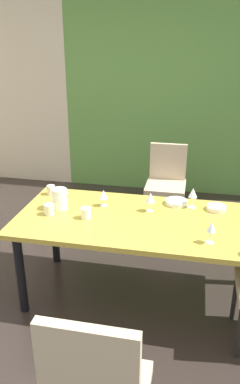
% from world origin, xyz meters
% --- Properties ---
extents(ground_plane, '(5.95, 5.32, 0.02)m').
position_xyz_m(ground_plane, '(0.00, 0.00, -0.01)').
color(ground_plane, '#2A221E').
extents(back_panel_interior, '(1.95, 0.10, 2.69)m').
position_xyz_m(back_panel_interior, '(-2.00, 2.61, 1.34)').
color(back_panel_interior, beige).
rests_on(back_panel_interior, ground_plane).
extents(garden_window_panel, '(4.00, 0.10, 2.69)m').
position_xyz_m(garden_window_panel, '(0.98, 2.61, 1.34)').
color(garden_window_panel, '#57873C').
rests_on(garden_window_panel, ground_plane).
extents(dining_table, '(2.08, 0.93, 0.73)m').
position_xyz_m(dining_table, '(0.45, 0.13, 0.66)').
color(dining_table, gold).
rests_on(dining_table, ground_plane).
extents(chair_head_far, '(0.44, 0.45, 0.92)m').
position_xyz_m(chair_head_far, '(0.47, 1.57, 0.53)').
color(chair_head_far, tan).
rests_on(chair_head_far, ground_plane).
extents(wine_glass_south, '(0.07, 0.07, 0.17)m').
position_xyz_m(wine_glass_south, '(0.78, 0.42, 0.86)').
color(wine_glass_south, silver).
rests_on(wine_glass_south, dining_table).
extents(wine_glass_corner, '(0.08, 0.08, 0.14)m').
position_xyz_m(wine_glass_corner, '(0.05, 0.31, 0.83)').
color(wine_glass_corner, silver).
rests_on(wine_glass_corner, dining_table).
extents(wine_glass_west, '(0.08, 0.08, 0.16)m').
position_xyz_m(wine_glass_west, '(0.45, 0.28, 0.85)').
color(wine_glass_west, silver).
rests_on(wine_glass_west, dining_table).
extents(wine_glass_east, '(0.06, 0.06, 0.16)m').
position_xyz_m(wine_glass_east, '(0.92, -0.14, 0.85)').
color(wine_glass_east, silver).
rests_on(wine_glass_east, dining_table).
extents(serving_bowl_rear, '(0.19, 0.19, 0.04)m').
position_xyz_m(serving_bowl_rear, '(0.65, 0.46, 0.75)').
color(serving_bowl_rear, silver).
rests_on(serving_bowl_rear, dining_table).
extents(serving_bowl_center, '(0.16, 0.16, 0.04)m').
position_xyz_m(serving_bowl_center, '(0.98, 0.41, 0.75)').
color(serving_bowl_center, '#EEE5C9').
rests_on(serving_bowl_center, dining_table).
extents(cup_north, '(0.07, 0.07, 0.08)m').
position_xyz_m(cup_north, '(-0.47, 0.45, 0.77)').
color(cup_north, silver).
rests_on(cup_north, dining_table).
extents(cup_front, '(0.08, 0.08, 0.09)m').
position_xyz_m(cup_front, '(-0.03, 0.06, 0.78)').
color(cup_front, white).
rests_on(cup_front, dining_table).
extents(cup_left, '(0.08, 0.08, 0.09)m').
position_xyz_m(cup_left, '(-0.33, 0.06, 0.78)').
color(cup_left, silver).
rests_on(cup_left, dining_table).
extents(pitcher_right, '(0.14, 0.12, 0.18)m').
position_xyz_m(pitcher_right, '(-0.28, 0.18, 0.82)').
color(pitcher_right, white).
rests_on(pitcher_right, dining_table).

